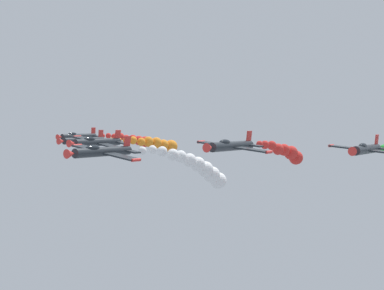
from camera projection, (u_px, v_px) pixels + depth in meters
The scene contains 10 objects.
airplane_lead at pixel (102, 152), 63.30m from camera, with size 9.50×10.35×2.77m.
smoke_trail_lead at pixel (201, 169), 82.02m from camera, with size 2.90×21.92×7.48m.
airplane_left_inner at pixel (231, 146), 64.64m from camera, with size 9.54×10.35×2.56m.
smoke_trail_left_inner at pixel (287, 152), 78.03m from camera, with size 2.10×13.61×3.83m.
airplane_right_inner at pixel (97, 142), 79.22m from camera, with size 9.46×10.35×2.90m.
airplane_left_outer at pixel (366, 149), 66.96m from camera, with size 9.55×10.35×2.50m.
airplane_right_outer at pixel (83, 140), 92.73m from camera, with size 9.57×10.35×2.35m.
smoke_trail_right_outer at pixel (156, 144), 107.16m from camera, with size 4.27×16.77×3.48m.
airplane_high_slot at pixel (78, 136), 109.73m from camera, with size 9.57×10.35×2.34m.
smoke_trail_high_slot at pixel (134, 140), 122.77m from camera, with size 3.20×14.26×3.35m.
Camera 1 is at (-43.02, 65.25, 137.96)m, focal length 51.49 mm.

